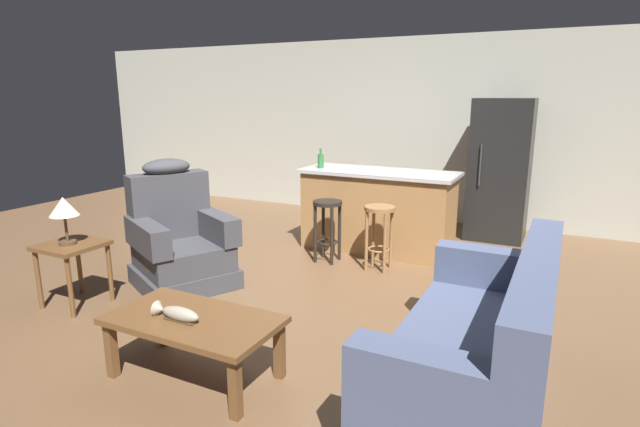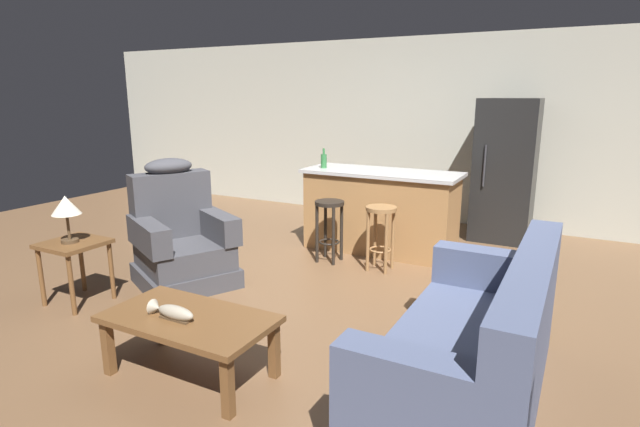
{
  "view_description": "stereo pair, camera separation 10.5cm",
  "coord_description": "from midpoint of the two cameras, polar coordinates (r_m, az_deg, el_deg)",
  "views": [
    {
      "loc": [
        1.94,
        -4.03,
        1.8
      ],
      "look_at": [
        -0.03,
        -0.1,
        0.75
      ],
      "focal_mm": 28.0,
      "sensor_mm": 36.0,
      "label": 1
    },
    {
      "loc": [
        2.03,
        -3.98,
        1.8
      ],
      "look_at": [
        -0.03,
        -0.1,
        0.75
      ],
      "focal_mm": 28.0,
      "sensor_mm": 36.0,
      "label": 2
    }
  ],
  "objects": [
    {
      "name": "ground_plane",
      "position": [
        4.82,
        1.5,
        -8.5
      ],
      "size": [
        12.0,
        12.0,
        0.0
      ],
      "color": "brown"
    },
    {
      "name": "back_wall",
      "position": [
        7.42,
        12.55,
        9.25
      ],
      "size": [
        12.0,
        0.05,
        2.6
      ],
      "color": "#B2B2A3",
      "rests_on": "ground_plane"
    },
    {
      "name": "coffee_table",
      "position": [
        3.37,
        -13.85,
        -12.16
      ],
      "size": [
        1.1,
        0.6,
        0.42
      ],
      "color": "brown",
      "rests_on": "ground_plane"
    },
    {
      "name": "fish_figurine",
      "position": [
        3.33,
        -15.71,
        -10.78
      ],
      "size": [
        0.34,
        0.1,
        0.1
      ],
      "color": "#4C3823",
      "rests_on": "coffee_table"
    },
    {
      "name": "couch",
      "position": [
        3.18,
        18.4,
        -14.62
      ],
      "size": [
        0.84,
        1.9,
        0.94
      ],
      "rotation": [
        0.0,
        0.0,
        3.14
      ],
      "color": "#4C5675",
      "rests_on": "ground_plane"
    },
    {
      "name": "recliner_near_lamp",
      "position": [
        5.01,
        -15.04,
        -2.99
      ],
      "size": [
        1.13,
        1.13,
        1.2
      ],
      "rotation": [
        0.0,
        0.0,
        -0.48
      ],
      "color": "#3D3D42",
      "rests_on": "ground_plane"
    },
    {
      "name": "end_table",
      "position": [
        4.83,
        -25.7,
        -4.03
      ],
      "size": [
        0.48,
        0.48,
        0.56
      ],
      "color": "brown",
      "rests_on": "ground_plane"
    },
    {
      "name": "table_lamp",
      "position": [
        4.71,
        -26.47,
        0.61
      ],
      "size": [
        0.24,
        0.24,
        0.41
      ],
      "color": "#4C3823",
      "rests_on": "end_table"
    },
    {
      "name": "kitchen_island",
      "position": [
        5.86,
        7.43,
        0.29
      ],
      "size": [
        1.8,
        0.7,
        0.95
      ],
      "color": "#9E7042",
      "rests_on": "ground_plane"
    },
    {
      "name": "bar_stool_left",
      "position": [
        5.43,
        1.64,
        -0.72
      ],
      "size": [
        0.32,
        0.32,
        0.68
      ],
      "color": "black",
      "rests_on": "ground_plane"
    },
    {
      "name": "bar_stool_right",
      "position": [
        5.21,
        7.54,
        -1.46
      ],
      "size": [
        0.32,
        0.32,
        0.68
      ],
      "color": "olive",
      "rests_on": "ground_plane"
    },
    {
      "name": "refrigerator",
      "position": [
        6.67,
        20.82,
        4.62
      ],
      "size": [
        0.7,
        0.69,
        1.76
      ],
      "color": "black",
      "rests_on": "ground_plane"
    },
    {
      "name": "bottle_tall_green",
      "position": [
        5.95,
        0.94,
        6.07
      ],
      "size": [
        0.07,
        0.07,
        0.23
      ],
      "color": "#2D6B38",
      "rests_on": "kitchen_island"
    }
  ]
}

